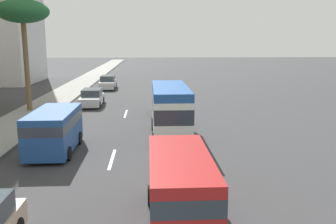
{
  "coord_description": "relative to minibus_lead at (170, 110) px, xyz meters",
  "views": [
    {
      "loc": [
        -4.96,
        -1.86,
        5.86
      ],
      "look_at": [
        17.0,
        -3.08,
        1.56
      ],
      "focal_mm": 38.72,
      "sensor_mm": 36.0,
      "label": 1
    }
  ],
  "objects": [
    {
      "name": "car_fourth",
      "position": [
        6.76,
        0.07,
        -1.0
      ],
      "size": [
        4.29,
        1.83,
        1.58
      ],
      "color": "black",
      "rests_on": "ground_plane"
    },
    {
      "name": "car_sixth",
      "position": [
        23.76,
        6.35,
        -0.96
      ],
      "size": [
        4.69,
        1.87,
        1.67
      ],
      "rotation": [
        0.0,
        0.0,
        3.14
      ],
      "color": "silver",
      "rests_on": "ground_plane"
    },
    {
      "name": "car_third",
      "position": [
        11.69,
        6.53,
        -1.01
      ],
      "size": [
        4.4,
        1.88,
        1.54
      ],
      "rotation": [
        0.0,
        0.0,
        3.14
      ],
      "color": "silver",
      "rests_on": "ground_plane"
    },
    {
      "name": "palm_tree",
      "position": [
        9.08,
        11.4,
        6.36
      ],
      "size": [
        4.22,
        4.22,
        9.07
      ],
      "color": "brown",
      "rests_on": "sidewalk_right"
    },
    {
      "name": "lane_stripe_far",
      "position": [
        7.64,
        3.2,
        -1.74
      ],
      "size": [
        3.2,
        0.16,
        0.01
      ],
      "primitive_type": "cube",
      "color": "silver",
      "rests_on": "ground_plane"
    },
    {
      "name": "sidewalk_right",
      "position": [
        14.72,
        10.73,
        -1.67
      ],
      "size": [
        162.0,
        3.84,
        0.15
      ],
      "primitive_type": "cube",
      "color": "gray",
      "rests_on": "ground_plane"
    },
    {
      "name": "van_second",
      "position": [
        -10.89,
        0.35,
        -0.41
      ],
      "size": [
        5.11,
        2.08,
        2.34
      ],
      "color": "#A51E1E",
      "rests_on": "ground_plane"
    },
    {
      "name": "minibus_lead",
      "position": [
        0.0,
        0.0,
        0.0
      ],
      "size": [
        6.91,
        2.26,
        3.19
      ],
      "color": "silver",
      "rests_on": "ground_plane"
    },
    {
      "name": "lane_stripe_mid",
      "position": [
        -4.1,
        3.2,
        -1.74
      ],
      "size": [
        3.2,
        0.16,
        0.01
      ],
      "primitive_type": "cube",
      "color": "silver",
      "rests_on": "ground_plane"
    },
    {
      "name": "ground_plane",
      "position": [
        14.72,
        3.2,
        -1.75
      ],
      "size": [
        198.0,
        198.0,
        0.0
      ],
      "primitive_type": "plane",
      "color": "#38383A"
    },
    {
      "name": "van_fifth",
      "position": [
        -2.65,
        6.36,
        -0.44
      ],
      "size": [
        4.97,
        2.22,
        2.27
      ],
      "rotation": [
        0.0,
        0.0,
        3.14
      ],
      "color": "#1E478C",
      "rests_on": "ground_plane"
    }
  ]
}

